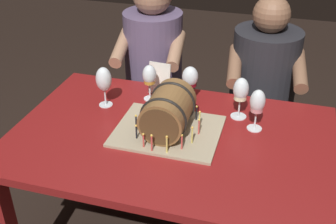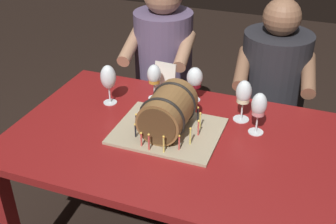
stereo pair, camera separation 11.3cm
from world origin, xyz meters
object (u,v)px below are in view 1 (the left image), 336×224
barrel_cake (168,114)px  wine_glass_white (241,91)px  wine_glass_amber (149,76)px  wine_glass_red (190,78)px  wine_glass_rose (257,103)px  person_seated_right (261,100)px  wine_glass_empty (104,80)px  dining_table (171,156)px  menu_card (159,79)px  person_seated_left (154,83)px

barrel_cake → wine_glass_white: bearing=37.8°
barrel_cake → wine_glass_amber: (-0.17, 0.26, 0.03)m
wine_glass_red → wine_glass_rose: wine_glass_rose is taller
person_seated_right → barrel_cake: bearing=-115.2°
wine_glass_red → barrel_cake: bearing=-93.7°
wine_glass_empty → wine_glass_white: wine_glass_empty is taller
dining_table → wine_glass_rose: size_ratio=7.17×
dining_table → wine_glass_amber: bearing=123.7°
barrel_cake → wine_glass_empty: 0.38m
wine_glass_rose → person_seated_right: 0.67m
barrel_cake → wine_glass_red: 0.31m
wine_glass_empty → wine_glass_rose: wine_glass_empty is taller
dining_table → barrel_cake: bearing=130.4°
person_seated_right → wine_glass_empty: bearing=-139.7°
person_seated_right → wine_glass_white: bearing=-97.7°
dining_table → person_seated_right: bearing=66.8°
wine_glass_white → menu_card: (-0.41, 0.12, -0.05)m
wine_glass_empty → person_seated_right: person_seated_right is taller
wine_glass_empty → wine_glass_rose: bearing=-0.9°
person_seated_left → person_seated_right: bearing=0.0°
wine_glass_amber → wine_glass_red: bearing=15.7°
wine_glass_white → wine_glass_red: wine_glass_white is taller
barrel_cake → person_seated_right: size_ratio=0.39×
person_seated_left → barrel_cake: bearing=-67.5°
wine_glass_amber → menu_card: 0.09m
menu_card → person_seated_right: person_seated_right is taller
barrel_cake → wine_glass_white: size_ratio=2.28×
wine_glass_amber → wine_glass_red: size_ratio=1.04×
wine_glass_white → wine_glass_rose: bearing=-44.9°
wine_glass_red → person_seated_left: person_seated_left is taller
dining_table → person_seated_left: size_ratio=1.13×
barrel_cake → wine_glass_red: barrel_cake is taller
dining_table → wine_glass_empty: wine_glass_empty is taller
wine_glass_white → menu_card: wine_glass_white is taller
wine_glass_red → menu_card: bearing=172.9°
wine_glass_white → menu_card: 0.43m
wine_glass_amber → person_seated_left: (-0.14, 0.47, -0.28)m
wine_glass_red → person_seated_right: person_seated_right is taller
dining_table → wine_glass_red: bearing=90.0°
menu_card → person_seated_right: bearing=44.0°
wine_glass_empty → wine_glass_red: bearing=24.3°
dining_table → person_seated_left: 0.82m
wine_glass_empty → person_seated_left: (0.05, 0.59, -0.29)m
wine_glass_white → wine_glass_rose: size_ratio=1.03×
dining_table → wine_glass_empty: size_ratio=6.95×
wine_glass_red → person_seated_left: bearing=127.5°
barrel_cake → person_seated_right: person_seated_right is taller
wine_glass_empty → wine_glass_red: 0.40m
wine_glass_rose → wine_glass_white: bearing=135.1°
dining_table → wine_glass_red: 0.40m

